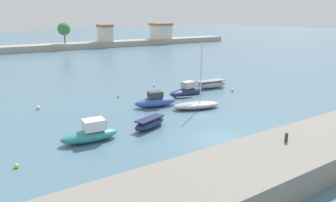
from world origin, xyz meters
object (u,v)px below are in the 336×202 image
(mooring_bollard, at_px, (286,137))
(moored_boat_1, at_px, (150,123))
(moored_boat_4, at_px, (187,91))
(mooring_buoy_4, at_px, (118,97))
(moored_boat_2, at_px, (156,101))
(mooring_buoy_0, at_px, (38,107))
(moored_boat_3, at_px, (196,105))
(moored_boat_5, at_px, (211,84))
(mooring_buoy_2, at_px, (154,85))
(mooring_buoy_1, at_px, (232,90))
(moored_boat_0, at_px, (91,133))
(mooring_buoy_3, at_px, (16,166))

(mooring_bollard, xyz_separation_m, moored_boat_1, (-3.89, 10.90, -1.51))
(moored_boat_4, relative_size, mooring_buoy_4, 18.62)
(moored_boat_2, bearing_deg, mooring_buoy_0, 161.36)
(moored_boat_2, distance_m, moored_boat_4, 6.13)
(moored_boat_3, bearing_deg, mooring_bollard, -86.76)
(moored_boat_4, height_order, mooring_buoy_0, moored_boat_4)
(mooring_buoy_0, bearing_deg, moored_boat_5, -6.46)
(mooring_buoy_2, distance_m, mooring_buoy_4, 7.33)
(mooring_buoy_1, bearing_deg, mooring_buoy_2, 130.95)
(moored_boat_4, bearing_deg, moored_boat_5, 8.70)
(moored_boat_0, bearing_deg, moored_boat_1, 4.71)
(moored_boat_3, distance_m, mooring_buoy_2, 11.64)
(mooring_buoy_2, height_order, mooring_buoy_3, mooring_buoy_2)
(moored_boat_0, bearing_deg, mooring_buoy_0, 102.50)
(moored_boat_1, xyz_separation_m, mooring_buoy_0, (-6.90, 11.36, -0.25))
(mooring_buoy_1, bearing_deg, mooring_bollard, -125.18)
(moored_boat_0, bearing_deg, moored_boat_4, 31.47)
(moored_boat_2, relative_size, moored_boat_4, 0.91)
(moored_boat_5, distance_m, mooring_buoy_4, 12.74)
(mooring_bollard, xyz_separation_m, moored_boat_0, (-9.19, 10.88, -1.32))
(moored_boat_0, distance_m, mooring_buoy_3, 5.88)
(moored_boat_1, distance_m, mooring_buoy_4, 11.27)
(mooring_buoy_4, bearing_deg, moored_boat_1, -100.51)
(moored_boat_3, height_order, moored_boat_4, moored_boat_3)
(mooring_buoy_0, bearing_deg, moored_boat_3, -32.33)
(moored_boat_2, height_order, moored_boat_4, moored_boat_4)
(mooring_buoy_1, distance_m, mooring_buoy_2, 10.65)
(mooring_bollard, bearing_deg, moored_boat_1, 109.63)
(moored_boat_0, distance_m, moored_boat_1, 5.31)
(moored_boat_2, bearing_deg, moored_boat_1, -115.52)
(mooring_buoy_0, height_order, mooring_buoy_3, mooring_buoy_0)
(moored_boat_5, relative_size, mooring_buoy_2, 15.31)
(moored_boat_1, xyz_separation_m, mooring_buoy_2, (8.78, 13.99, -0.29))
(mooring_bollard, distance_m, mooring_buoy_1, 20.68)
(mooring_bollard, bearing_deg, mooring_buoy_3, 148.08)
(mooring_bollard, bearing_deg, mooring_buoy_4, 94.77)
(moored_boat_1, height_order, moored_boat_2, moored_boat_2)
(moored_boat_5, xyz_separation_m, mooring_buoy_0, (-21.51, 2.43, -0.32))
(mooring_buoy_0, distance_m, mooring_buoy_3, 13.64)
(moored_boat_3, xyz_separation_m, mooring_buoy_3, (-18.05, -4.15, -0.24))
(mooring_buoy_3, bearing_deg, mooring_buoy_2, 38.49)
(moored_boat_3, height_order, mooring_buoy_4, moored_boat_3)
(mooring_buoy_1, relative_size, mooring_buoy_2, 1.23)
(moored_boat_2, relative_size, mooring_buoy_1, 12.14)
(moored_boat_3, distance_m, moored_boat_5, 9.87)
(mooring_buoy_1, distance_m, mooring_buoy_4, 14.63)
(moored_boat_4, relative_size, moored_boat_5, 1.07)
(moored_boat_0, relative_size, mooring_buoy_4, 15.89)
(mooring_buoy_1, height_order, mooring_buoy_4, mooring_buoy_1)
(moored_boat_1, bearing_deg, mooring_buoy_3, 169.11)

